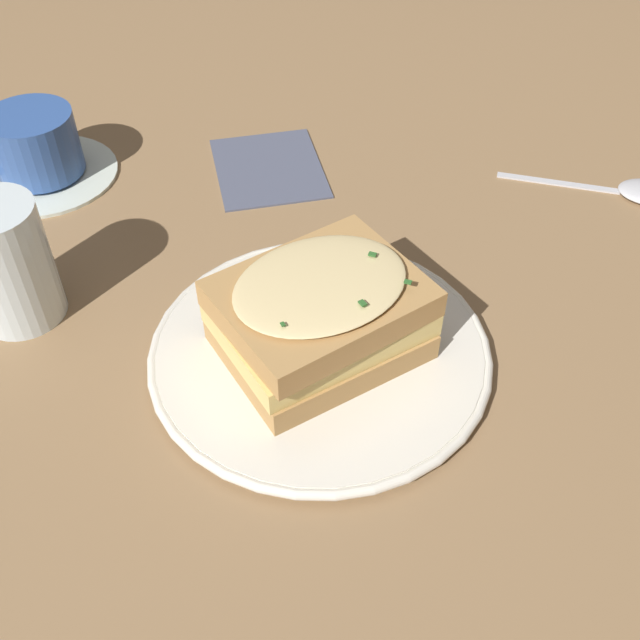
{
  "coord_description": "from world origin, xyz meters",
  "views": [
    {
      "loc": [
        -0.39,
        0.13,
        0.43
      ],
      "look_at": [
        -0.01,
        0.02,
        0.04
      ],
      "focal_mm": 42.0,
      "sensor_mm": 36.0,
      "label": 1
    }
  ],
  "objects_px": {
    "water_glass": "(7,263)",
    "dinner_plate": "(320,352)",
    "spoon": "(640,191)",
    "sandwich": "(320,315)",
    "teacup_with_saucer": "(35,151)",
    "napkin": "(264,168)"
  },
  "relations": [
    {
      "from": "dinner_plate",
      "to": "water_glass",
      "type": "bearing_deg",
      "value": 62.05
    },
    {
      "from": "water_glass",
      "to": "dinner_plate",
      "type": "bearing_deg",
      "value": -117.95
    },
    {
      "from": "napkin",
      "to": "dinner_plate",
      "type": "bearing_deg",
      "value": 176.56
    },
    {
      "from": "dinner_plate",
      "to": "water_glass",
      "type": "distance_m",
      "value": 0.25
    },
    {
      "from": "dinner_plate",
      "to": "sandwich",
      "type": "xyz_separation_m",
      "value": [
        -0.0,
        0.0,
        0.04
      ]
    },
    {
      "from": "water_glass",
      "to": "sandwich",
      "type": "bearing_deg",
      "value": -118.04
    },
    {
      "from": "dinner_plate",
      "to": "sandwich",
      "type": "relative_size",
      "value": 1.56
    },
    {
      "from": "teacup_with_saucer",
      "to": "water_glass",
      "type": "relative_size",
      "value": 1.41
    },
    {
      "from": "dinner_plate",
      "to": "spoon",
      "type": "xyz_separation_m",
      "value": [
        0.12,
        -0.36,
        -0.0
      ]
    },
    {
      "from": "spoon",
      "to": "napkin",
      "type": "distance_m",
      "value": 0.38
    },
    {
      "from": "dinner_plate",
      "to": "teacup_with_saucer",
      "type": "height_order",
      "value": "teacup_with_saucer"
    },
    {
      "from": "teacup_with_saucer",
      "to": "spoon",
      "type": "height_order",
      "value": "teacup_with_saucer"
    },
    {
      "from": "sandwich",
      "to": "water_glass",
      "type": "xyz_separation_m",
      "value": [
        0.12,
        0.22,
        0.0
      ]
    },
    {
      "from": "teacup_with_saucer",
      "to": "sandwich",
      "type": "bearing_deg",
      "value": 101.02
    },
    {
      "from": "dinner_plate",
      "to": "spoon",
      "type": "distance_m",
      "value": 0.38
    },
    {
      "from": "sandwich",
      "to": "water_glass",
      "type": "distance_m",
      "value": 0.25
    },
    {
      "from": "dinner_plate",
      "to": "teacup_with_saucer",
      "type": "bearing_deg",
      "value": 32.69
    },
    {
      "from": "water_glass",
      "to": "napkin",
      "type": "xyz_separation_m",
      "value": [
        0.15,
        -0.24,
        -0.05
      ]
    },
    {
      "from": "dinner_plate",
      "to": "water_glass",
      "type": "relative_size",
      "value": 2.53
    },
    {
      "from": "dinner_plate",
      "to": "water_glass",
      "type": "height_order",
      "value": "water_glass"
    },
    {
      "from": "teacup_with_saucer",
      "to": "spoon",
      "type": "xyz_separation_m",
      "value": [
        -0.19,
        -0.57,
        -0.03
      ]
    },
    {
      "from": "teacup_with_saucer",
      "to": "spoon",
      "type": "distance_m",
      "value": 0.6
    }
  ]
}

